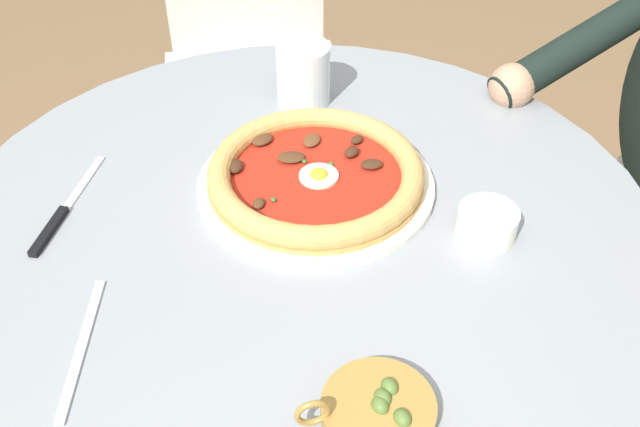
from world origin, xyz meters
TOP-DOWN VIEW (x-y plane):
  - dining_table at (0.00, 0.00)m, footprint 0.89×0.89m
  - pizza_on_plate at (-0.04, 0.04)m, footprint 0.30×0.30m
  - water_glass at (-0.24, 0.10)m, footprint 0.08×0.08m
  - steak_knife at (-0.10, -0.27)m, footprint 0.17×0.11m
  - ramekin_capers at (0.12, 0.19)m, footprint 0.07×0.07m
  - olive_pan at (0.29, -0.04)m, footprint 0.11×0.13m
  - fork_utensil at (0.11, -0.28)m, footprint 0.17×0.08m
  - cafe_chair_spare_near at (-0.81, 0.20)m, footprint 0.50×0.50m

SIDE VIEW (x-z plane):
  - cafe_chair_spare_near at x=-0.81m, z-range 0.09..0.92m
  - dining_table at x=0.00m, z-range 0.22..0.93m
  - fork_utensil at x=0.11m, z-range 0.72..0.72m
  - steak_knife at x=-0.10m, z-range 0.72..0.72m
  - olive_pan at x=0.29m, z-range 0.71..0.75m
  - pizza_on_plate at x=-0.04m, z-range 0.71..0.75m
  - ramekin_capers at x=0.12m, z-range 0.72..0.75m
  - water_glass at x=-0.24m, z-range 0.71..0.80m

